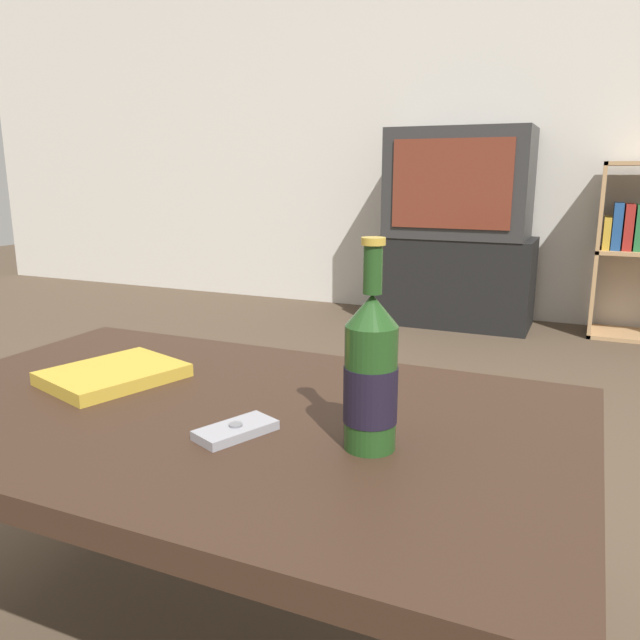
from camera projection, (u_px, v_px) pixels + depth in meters
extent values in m
cube|color=beige|center=(506.00, 93.00, 3.53)|extent=(8.00, 0.05, 2.60)
cube|color=#332116|center=(224.00, 419.00, 1.03)|extent=(1.15, 0.71, 0.04)
cylinder|color=black|center=(114.00, 435.00, 1.55)|extent=(0.07, 0.07, 0.44)
cylinder|color=black|center=(553.00, 528.00, 1.15)|extent=(0.07, 0.07, 0.44)
cube|color=black|center=(455.00, 281.00, 3.59)|extent=(0.86, 0.42, 0.50)
cube|color=#2D2D2D|center=(460.00, 183.00, 3.47)|extent=(0.77, 0.43, 0.59)
cube|color=maroon|center=(451.00, 184.00, 3.27)|extent=(0.63, 0.01, 0.46)
cube|color=tan|center=(597.00, 250.00, 3.32)|extent=(0.02, 0.30, 0.91)
cube|color=tan|center=(636.00, 335.00, 3.33)|extent=(0.48, 0.30, 0.02)
cube|color=#B7932D|center=(607.00, 233.00, 3.28)|extent=(0.04, 0.21, 0.17)
cube|color=navy|center=(617.00, 226.00, 3.26)|extent=(0.05, 0.21, 0.24)
cube|color=maroon|center=(628.00, 227.00, 3.24)|extent=(0.04, 0.21, 0.23)
cylinder|color=#1E4219|center=(371.00, 388.00, 0.86)|extent=(0.07, 0.07, 0.18)
cylinder|color=black|center=(370.00, 394.00, 0.86)|extent=(0.08, 0.08, 0.08)
cone|color=#1E4219|center=(372.00, 310.00, 0.83)|extent=(0.07, 0.07, 0.04)
cylinder|color=#1E4219|center=(373.00, 270.00, 0.82)|extent=(0.03, 0.03, 0.06)
cylinder|color=#B79333|center=(373.00, 241.00, 0.81)|extent=(0.03, 0.03, 0.01)
cube|color=gray|center=(236.00, 430.00, 0.92)|extent=(0.10, 0.13, 0.01)
cylinder|color=slate|center=(236.00, 425.00, 0.92)|extent=(0.02, 0.02, 0.00)
cube|color=#B7932D|center=(113.00, 374.00, 1.16)|extent=(0.24, 0.27, 0.02)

